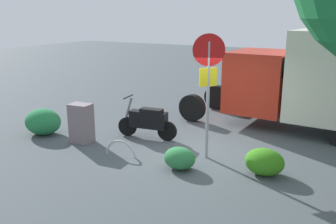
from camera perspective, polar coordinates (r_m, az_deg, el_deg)
ground_plane at (r=9.91m, az=5.12°, el=-5.76°), size 60.00×60.00×0.00m
box_truck_near at (r=11.74m, az=24.18°, el=4.64°), size 7.63×2.56×3.05m
motorcycle at (r=10.60m, az=-3.11°, el=-1.38°), size 1.81×0.60×1.20m
stop_sign at (r=8.83m, az=6.23°, el=5.37°), size 0.71×0.33×3.06m
utility_cabinet at (r=10.54m, az=-13.23°, el=-1.70°), size 0.63×0.48×1.10m
bike_rack_hoop at (r=9.52m, az=-7.30°, el=-6.73°), size 0.85×0.16×0.85m
shrub_near_sign at (r=11.58m, az=-18.74°, el=-1.43°), size 1.14×0.93×0.78m
shrub_mid_verge at (r=8.61m, az=1.80°, el=-7.15°), size 0.76×0.62×0.52m
shrub_by_tree at (r=8.57m, az=14.65°, el=-7.45°), size 0.88×0.72×0.60m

